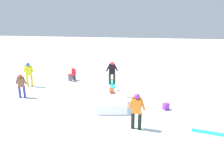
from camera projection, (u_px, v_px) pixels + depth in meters
ground_plane at (112, 96)px, 12.83m from camera, size 60.00×60.00×0.00m
rail_feature at (112, 86)px, 12.66m from camera, size 2.25×0.57×0.72m
snow_kicker_ramp at (112, 103)px, 11.19m from camera, size 1.98×1.72×0.55m
main_rider_on_rail at (112, 73)px, 12.44m from camera, size 1.41×0.72×1.38m
bystander_orange at (137, 109)px, 8.99m from camera, size 0.30×0.73×1.60m
bystander_yellow at (29, 73)px, 14.24m from camera, size 0.28×0.68×1.63m
bystander_brown at (21, 85)px, 12.40m from camera, size 0.28×0.63×1.40m
loose_snowboard_cyan at (210, 133)px, 8.91m from camera, size 0.56×1.45×0.02m
folding_chair at (72, 75)px, 15.62m from camera, size 0.60×0.60×0.88m
backpack_on_snow at (166, 106)px, 11.02m from camera, size 0.35×0.37×0.34m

